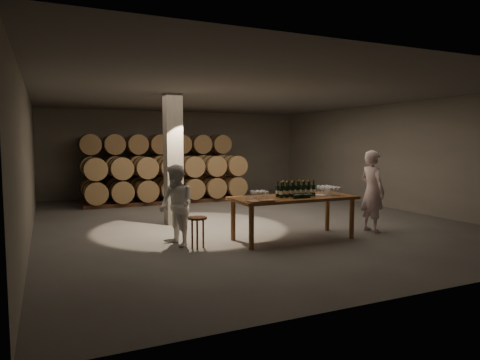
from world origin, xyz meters
name	(u,v)px	position (x,y,z in m)	size (l,w,h in m)	color
room	(173,160)	(-1.80, 0.20, 1.60)	(12.00, 12.00, 12.00)	#53504E
tasting_table	(293,201)	(0.00, -2.50, 0.80)	(2.60, 1.10, 0.90)	brown
barrel_stack_back	(158,165)	(-0.96, 5.20, 1.20)	(5.48, 0.95, 2.31)	brown
barrel_stack_front	(169,178)	(-0.96, 3.80, 0.83)	(5.48, 0.95, 1.57)	brown
bottle_cluster	(296,191)	(0.05, -2.51, 1.02)	(0.86, 0.23, 0.34)	black
lying_bottles	(302,196)	(0.02, -2.80, 0.94)	(0.48, 0.08, 0.08)	black
glass_cluster_left	(260,193)	(-0.80, -2.53, 1.02)	(0.30, 0.30, 0.17)	silver
glass_cluster_right	(329,188)	(0.87, -2.53, 1.04)	(0.31, 0.53, 0.19)	silver
plate	(320,195)	(0.60, -2.60, 0.91)	(0.28, 0.28, 0.02)	white
notebook_near	(267,201)	(-0.85, -2.92, 0.92)	(0.27, 0.21, 0.03)	brown
notebook_corner	(254,201)	(-1.12, -2.90, 0.91)	(0.21, 0.26, 0.02)	brown
pen	(275,201)	(-0.68, -2.95, 0.91)	(0.01, 0.01, 0.14)	black
stool	(197,223)	(-2.08, -2.43, 0.50)	(0.37, 0.37, 0.61)	brown
person_man	(372,191)	(2.04, -2.57, 0.92)	(0.67, 0.44, 1.84)	silver
person_woman	(176,205)	(-2.38, -2.06, 0.80)	(0.78, 0.60, 1.60)	silver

